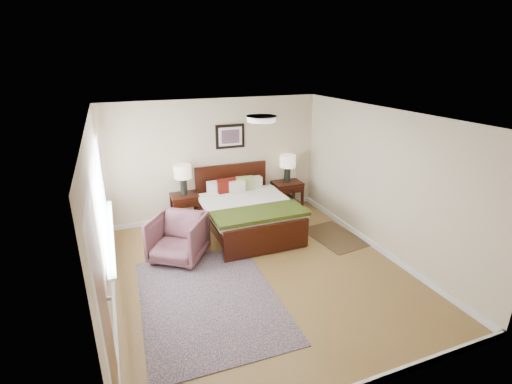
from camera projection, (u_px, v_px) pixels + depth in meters
floor at (261, 272)px, 6.00m from camera, size 5.00×5.00×0.00m
back_wall at (216, 159)px, 7.75m from camera, size 4.50×0.04×2.50m
front_wall at (364, 292)px, 3.38m from camera, size 4.50×0.04×2.50m
left_wall at (100, 223)px, 4.80m from camera, size 0.04×5.00×2.50m
right_wall at (382, 182)px, 6.34m from camera, size 0.04×5.00×2.50m
ceiling at (261, 116)px, 5.14m from camera, size 4.50×5.00×0.02m
window at (103, 195)px, 5.38m from camera, size 0.11×2.72×1.32m
door at (105, 317)px, 3.34m from camera, size 0.06×1.00×2.18m
ceil_fixture at (261, 118)px, 5.15m from camera, size 0.44×0.44×0.08m
bed at (247, 207)px, 7.23m from camera, size 1.70×2.05×1.11m
wall_art at (230, 136)px, 7.67m from camera, size 0.62×0.05×0.50m
nightstand_left at (185, 201)px, 7.53m from camera, size 0.54×0.49×0.65m
nightstand_right at (287, 192)px, 8.38m from camera, size 0.64×0.48×0.63m
lamp_left at (183, 174)px, 7.35m from camera, size 0.35×0.35×0.61m
lamp_right at (288, 163)px, 8.16m from camera, size 0.35×0.35×0.61m
armchair at (178, 238)px, 6.25m from camera, size 1.18×1.19×0.78m
rug_persian at (209, 298)px, 5.32m from camera, size 1.96×2.71×0.01m
rug_navy at (335, 237)px, 7.15m from camera, size 0.94×1.29×0.01m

